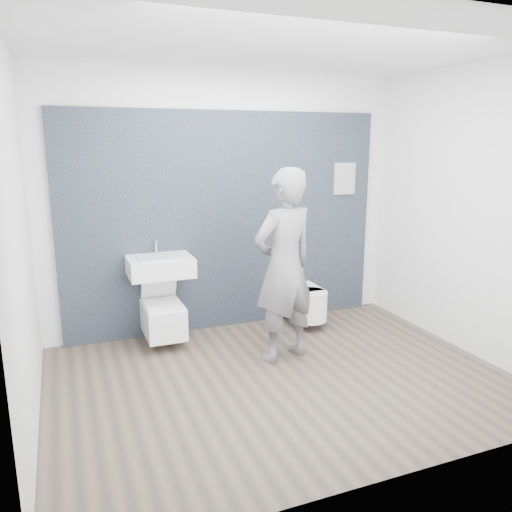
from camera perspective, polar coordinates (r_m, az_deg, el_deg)
name	(u,v)px	position (r m, az deg, el deg)	size (l,w,h in m)	color
ground	(281,378)	(4.61, 2.83, -13.79)	(4.00, 4.00, 0.00)	brown
room_shell	(283,183)	(4.13, 3.10, 8.28)	(4.00, 4.00, 4.00)	silver
tile_wall	(229,324)	(5.87, -3.16, -7.77)	(3.60, 0.06, 2.40)	black
washbasin	(160,266)	(5.17, -10.89, -1.10)	(0.64, 0.48, 0.48)	white
toilet_square	(163,317)	(5.30, -10.57, -6.88)	(0.39, 0.56, 0.72)	white
toilet_rounded	(306,303)	(5.78, 5.70, -5.32)	(0.38, 0.63, 0.34)	white
info_placard	(339,310)	(6.41, 9.50, -6.10)	(0.28, 0.03, 0.37)	white
visitor	(284,266)	(4.71, 3.24, -1.19)	(0.67, 0.44, 1.85)	slate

